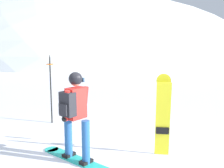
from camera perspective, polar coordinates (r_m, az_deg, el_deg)
ridge_peak_main at (r=38.34m, az=-6.15°, el=6.02°), size 43.78×39.40×16.38m
ridge_peak_far at (r=55.68m, az=22.41°, el=6.43°), size 23.46×21.11×9.53m
snowboarder_main at (r=5.05m, az=-7.86°, el=-6.48°), size 1.60×1.11×1.71m
spare_snowboard at (r=5.34m, az=10.76°, el=-6.58°), size 0.28×0.25×1.65m
piste_marker_near at (r=7.49m, az=-12.90°, el=-0.09°), size 0.20×0.20×1.90m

